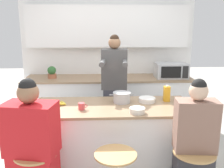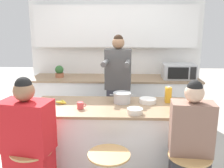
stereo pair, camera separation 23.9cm
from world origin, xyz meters
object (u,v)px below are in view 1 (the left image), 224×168
at_px(kitchen_island, 112,139).
at_px(person_cooking, 114,93).
at_px(fruit_bowl, 137,110).
at_px(person_wrapped_blanket, 33,153).
at_px(person_seated_near, 193,152).
at_px(cooking_pot, 122,97).
at_px(coffee_cup_near, 82,106).
at_px(microwave, 171,70).
at_px(juice_carton, 167,94).
at_px(banana_bunch, 61,103).
at_px(potted_plant, 52,72).

bearing_deg(kitchen_island, person_cooking, 85.03).
height_order(person_cooking, fruit_bowl, person_cooking).
relative_size(person_wrapped_blanket, person_seated_near, 1.01).
relative_size(person_cooking, person_wrapped_blanket, 1.24).
distance_m(cooking_pot, fruit_bowl, 0.42).
distance_m(person_wrapped_blanket, coffee_cup_near, 0.74).
distance_m(person_seated_near, coffee_cup_near, 1.29).
height_order(person_seated_near, microwave, person_seated_near).
bearing_deg(microwave, fruit_bowl, -116.07).
distance_m(person_seated_near, microwave, 2.21).
bearing_deg(kitchen_island, juice_carton, 12.48).
height_order(banana_bunch, microwave, microwave).
bearing_deg(coffee_cup_near, potted_plant, 111.35).
xyz_separation_m(person_cooking, microwave, (1.06, 0.74, 0.20)).
bearing_deg(cooking_pot, fruit_bowl, -70.51).
height_order(fruit_bowl, potted_plant, potted_plant).
bearing_deg(microwave, potted_plant, 178.74).
bearing_deg(microwave, person_seated_near, -99.09).
bearing_deg(banana_bunch, fruit_bowl, -19.59).
relative_size(person_wrapped_blanket, cooking_pot, 4.44).
bearing_deg(fruit_bowl, coffee_cup_near, 167.24).
height_order(person_seated_near, coffee_cup_near, person_seated_near).
xyz_separation_m(fruit_bowl, coffee_cup_near, (-0.62, 0.14, 0.01)).
xyz_separation_m(fruit_bowl, microwave, (0.86, 1.75, 0.13)).
xyz_separation_m(banana_bunch, microwave, (1.75, 1.43, 0.14)).
xyz_separation_m(person_cooking, fruit_bowl, (0.20, -1.01, 0.08)).
height_order(cooking_pot, fruit_bowl, cooking_pot).
distance_m(person_wrapped_blanket, potted_plant, 2.23).
bearing_deg(person_cooking, coffee_cup_near, -110.88).
distance_m(kitchen_island, juice_carton, 0.90).
height_order(microwave, potted_plant, microwave).
distance_m(kitchen_island, potted_plant, 1.92).
height_order(person_cooking, banana_bunch, person_cooking).
relative_size(cooking_pot, microwave, 0.56).
distance_m(kitchen_island, person_cooking, 0.85).
relative_size(banana_bunch, microwave, 0.27).
bearing_deg(person_seated_near, potted_plant, 134.45).
height_order(person_cooking, microwave, person_cooking).
distance_m(juice_carton, microwave, 1.39).
xyz_separation_m(cooking_pot, potted_plant, (-1.13, 1.40, 0.06)).
relative_size(kitchen_island, coffee_cup_near, 18.00).
distance_m(person_seated_near, fruit_bowl, 0.71).
bearing_deg(banana_bunch, person_cooking, 45.28).
relative_size(kitchen_island, fruit_bowl, 11.11).
bearing_deg(person_cooking, person_wrapped_blanket, -116.55).
bearing_deg(microwave, cooking_pot, -126.28).
relative_size(person_cooking, juice_carton, 8.25).
distance_m(person_cooking, microwave, 1.30).
xyz_separation_m(microwave, potted_plant, (-2.13, 0.05, -0.03)).
bearing_deg(person_cooking, fruit_bowl, -73.76).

